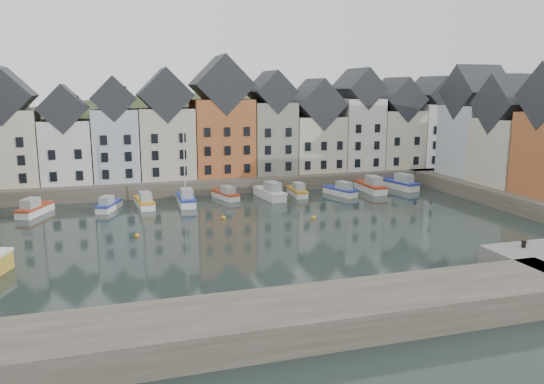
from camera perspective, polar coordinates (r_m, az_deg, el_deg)
name	(u,v)px	position (r m, az deg, el deg)	size (l,w,h in m)	color
ground	(277,234)	(55.28, 0.54, -4.55)	(260.00, 260.00, 0.00)	black
far_quay	(219,179)	(83.50, -5.67, 1.44)	(90.00, 16.00, 2.00)	#453F35
right_quay	(543,198)	(76.80, 27.14, -0.58)	(14.00, 54.00, 2.00)	#453F35
near_wall	(228,327)	(32.51, -4.75, -14.27)	(50.00, 6.00, 2.00)	#453F35
hillside	(197,248)	(112.85, -8.11, -5.97)	(153.60, 70.40, 64.00)	#27351A
far_terrace	(242,129)	(81.30, -3.26, 6.81)	(72.37, 8.16, 17.78)	beige
right_terrace	(514,134)	(78.79, 24.56, 5.73)	(8.30, 24.25, 16.36)	#B4BCC7
mooring_buoys	(228,223)	(59.24, -4.72, -3.38)	(20.50, 5.50, 0.50)	orange
boat_a	(34,209)	(69.66, -24.21, -1.68)	(4.06, 6.30, 2.32)	silver
boat_b	(109,205)	(69.01, -17.15, -1.37)	(3.46, 5.57, 2.05)	silver
boat_c	(145,202)	(69.42, -13.54, -1.06)	(2.40, 6.06, 2.27)	silver
boat_d	(186,199)	(69.86, -9.22, -0.72)	(2.18, 6.44, 12.19)	silver
boat_e	(226,195)	(72.73, -4.98, -0.29)	(3.19, 5.64, 2.07)	silver
boat_f	(270,193)	(72.84, -0.20, -0.09)	(3.05, 7.17, 2.67)	silver
boat_g	(297,191)	(74.83, 2.75, 0.08)	(1.98, 5.61, 2.12)	silver
boat_h	(341,191)	(75.80, 7.40, 0.16)	(3.48, 6.00, 2.20)	silver
boat_i	(371,186)	(78.86, 10.58, 0.59)	(2.33, 7.06, 2.69)	silver
boat_j	(400,184)	(82.19, 13.59, 0.87)	(3.60, 7.11, 2.61)	silver
mooring_bollard	(524,244)	(48.56, 25.46, -5.05)	(0.48, 0.48, 0.56)	black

